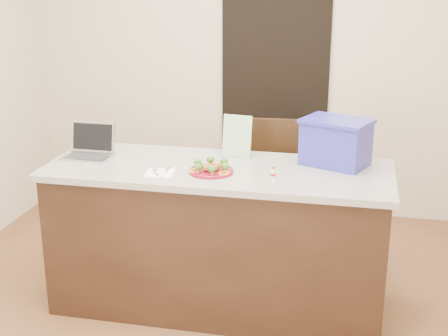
% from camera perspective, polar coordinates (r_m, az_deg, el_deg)
% --- Properties ---
extents(ground, '(4.00, 4.00, 0.00)m').
position_cam_1_polar(ground, '(3.88, -1.36, -14.10)').
color(ground, brown).
rests_on(ground, ground).
extents(room_shell, '(4.00, 4.00, 4.00)m').
position_cam_1_polar(room_shell, '(3.32, -1.57, 10.34)').
color(room_shell, white).
rests_on(room_shell, ground).
extents(doorway, '(0.90, 0.02, 2.00)m').
position_cam_1_polar(doorway, '(5.33, 4.63, 6.42)').
color(doorway, black).
rests_on(doorway, ground).
extents(island, '(2.06, 0.76, 0.92)m').
position_cam_1_polar(island, '(3.88, -0.54, -6.38)').
color(island, black).
rests_on(island, ground).
extents(plate, '(0.26, 0.26, 0.02)m').
position_cam_1_polar(plate, '(3.61, -1.18, -0.26)').
color(plate, maroon).
rests_on(plate, island).
extents(meatballs, '(0.11, 0.10, 0.04)m').
position_cam_1_polar(meatballs, '(3.60, -1.19, 0.09)').
color(meatballs, brown).
rests_on(meatballs, plate).
extents(broccoli, '(0.22, 0.22, 0.04)m').
position_cam_1_polar(broccoli, '(3.60, -1.18, 0.36)').
color(broccoli, '#265316').
rests_on(broccoli, plate).
extents(pepper_rings, '(0.24, 0.22, 0.01)m').
position_cam_1_polar(pepper_rings, '(3.61, -1.18, -0.12)').
color(pepper_rings, yellow).
rests_on(pepper_rings, plate).
extents(napkin, '(0.18, 0.18, 0.01)m').
position_cam_1_polar(napkin, '(3.62, -5.89, -0.46)').
color(napkin, white).
rests_on(napkin, island).
extents(fork, '(0.07, 0.13, 0.00)m').
position_cam_1_polar(fork, '(3.63, -6.16, -0.32)').
color(fork, '#AFAFB4').
rests_on(fork, napkin).
extents(knife, '(0.02, 0.20, 0.01)m').
position_cam_1_polar(knife, '(3.59, -5.52, -0.47)').
color(knife, white).
rests_on(knife, napkin).
extents(yogurt_bottle, '(0.03, 0.03, 0.06)m').
position_cam_1_polar(yogurt_bottle, '(3.53, 4.50, -0.50)').
color(yogurt_bottle, silver).
rests_on(yogurt_bottle, island).
extents(laptop, '(0.29, 0.23, 0.21)m').
position_cam_1_polar(laptop, '(4.01, -12.16, 1.88)').
color(laptop, '#ABABB0').
rests_on(laptop, island).
extents(leaflet, '(0.19, 0.07, 0.26)m').
position_cam_1_polar(leaflet, '(3.89, 1.20, 2.93)').
color(leaflet, white).
rests_on(leaflet, island).
extents(blue_box, '(0.46, 0.40, 0.28)m').
position_cam_1_polar(blue_box, '(3.78, 10.19, 2.36)').
color(blue_box, '#292A96').
rests_on(blue_box, island).
extents(chair, '(0.49, 0.49, 1.03)m').
position_cam_1_polar(chair, '(4.46, 4.24, -1.40)').
color(chair, '#311E0E').
rests_on(chair, ground).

